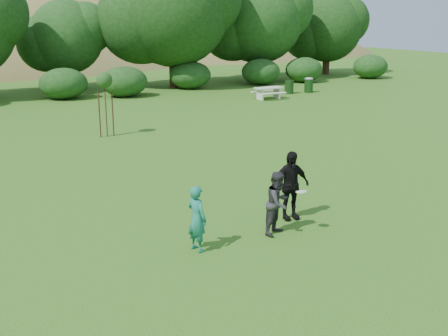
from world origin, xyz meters
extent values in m
plane|color=#19470C|center=(0.00, 0.00, 0.00)|extent=(120.00, 120.00, 0.00)
imported|color=#186E58|center=(-2.10, 0.55, 0.78)|extent=(0.49, 0.63, 1.55)
imported|color=#2A2A2D|center=(0.10, 0.49, 0.79)|extent=(0.96, 0.88, 1.59)
imported|color=black|center=(0.97, 1.19, 0.92)|extent=(1.14, 0.61, 1.85)
cylinder|color=#153413|center=(15.40, 21.06, 0.45)|extent=(0.60, 0.60, 0.90)
cylinder|color=white|center=(0.55, 0.17, 1.10)|extent=(0.27, 0.27, 0.07)
cylinder|color=#372115|center=(0.09, 13.69, 1.25)|extent=(0.05, 0.05, 2.50)
sphere|color=#224819|center=(0.09, 13.69, 2.50)|extent=(0.70, 0.70, 0.70)
cylinder|color=#392216|center=(-0.21, 13.69, 1.00)|extent=(0.06, 0.06, 2.00)
cylinder|color=#372115|center=(0.39, 13.69, 1.00)|extent=(0.06, 0.06, 2.00)
cube|color=beige|center=(12.73, 19.60, 0.72)|extent=(1.80, 0.75, 0.08)
cube|color=beige|center=(12.08, 19.60, 0.34)|extent=(0.10, 0.70, 0.68)
cube|color=beige|center=(13.38, 19.60, 0.34)|extent=(0.10, 0.70, 0.68)
cube|color=beige|center=(12.73, 19.00, 0.44)|extent=(1.80, 0.28, 0.06)
cube|color=#B3B3A6|center=(12.73, 20.20, 0.44)|extent=(1.80, 0.28, 0.06)
cylinder|color=#143613|center=(16.92, 20.84, 0.45)|extent=(0.60, 0.60, 0.90)
ellipsoid|color=gray|center=(16.92, 20.84, 0.95)|extent=(0.60, 0.60, 0.20)
ellipsoid|color=olive|center=(20.00, 72.00, -14.30)|extent=(100.00, 64.00, 52.00)
ellipsoid|color=olive|center=(30.00, 60.00, -6.60)|extent=(60.00, 44.00, 24.00)
cylinder|color=#3A2616|center=(3.00, 31.00, 1.14)|extent=(0.60, 0.60, 2.27)
sphere|color=#194214|center=(3.00, 31.00, 3.71)|extent=(5.22, 5.22, 5.22)
cylinder|color=#3A2616|center=(10.00, 28.00, 1.66)|extent=(0.76, 0.76, 3.32)
sphere|color=#194214|center=(10.00, 28.00, 5.56)|extent=(8.12, 8.12, 8.12)
cylinder|color=#3A2616|center=(18.00, 29.00, 1.49)|extent=(0.71, 0.71, 2.97)
sphere|color=#194214|center=(18.00, 29.00, 4.96)|extent=(7.19, 7.19, 7.19)
cylinder|color=#3A2616|center=(26.00, 30.00, 1.22)|extent=(0.62, 0.62, 2.45)
sphere|color=#194214|center=(26.00, 30.00, 4.11)|extent=(6.03, 6.03, 6.03)
camera|label=1|loc=(-7.49, -10.18, 5.26)|focal=45.00mm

